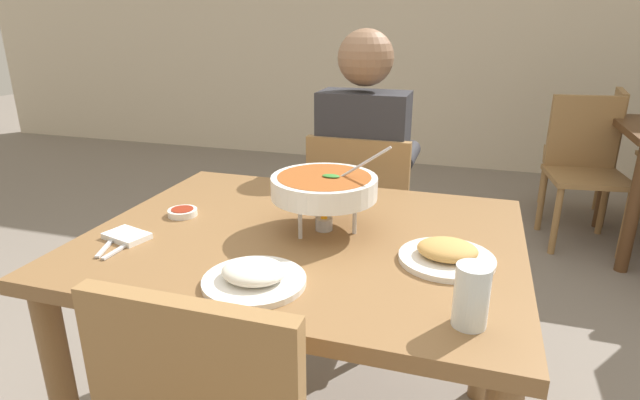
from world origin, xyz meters
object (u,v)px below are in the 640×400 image
curry_bowl (324,187)px  sauce_dish (183,212)px  appetizer_plate (447,254)px  dining_table_main (305,269)px  chair_bg_corner (584,161)px  chair_bg_window (594,147)px  drink_glass (471,299)px  chair_diner_main (361,222)px  diner_main (365,167)px  rice_plate (254,276)px

curry_bowl → sauce_dish: curry_bowl is taller
curry_bowl → appetizer_plate: 0.38m
dining_table_main → chair_bg_corner: (1.10, 2.14, -0.15)m
chair_bg_corner → chair_bg_window: 0.46m
curry_bowl → drink_glass: 0.57m
chair_diner_main → chair_bg_window: 2.20m
curry_bowl → sauce_dish: size_ratio=3.69×
chair_diner_main → drink_glass: 1.23m
appetizer_plate → chair_bg_corner: bearing=72.4°
chair_diner_main → drink_glass: bearing=-67.2°
diner_main → rice_plate: bearing=-90.8°
sauce_dish → chair_diner_main: bearing=61.2°
drink_glass → diner_main: bearing=112.2°
diner_main → appetizer_plate: bearing=-65.0°
diner_main → dining_table_main: bearing=-90.0°
drink_glass → chair_bg_window: size_ratio=0.14×
rice_plate → dining_table_main: bearing=87.3°
curry_bowl → rice_plate: bearing=-99.6°
sauce_dish → appetizer_plate: bearing=-6.0°
appetizer_plate → drink_glass: 0.28m
chair_diner_main → sauce_dish: chair_diner_main is taller
rice_plate → sauce_dish: bearing=139.5°
sauce_dish → drink_glass: (0.87, -0.36, 0.05)m
dining_table_main → diner_main: bearing=90.0°
chair_diner_main → appetizer_plate: chair_diner_main is taller
chair_diner_main → appetizer_plate: size_ratio=3.75×
sauce_dish → drink_glass: bearing=-22.5°
chair_bg_corner → curry_bowl: bearing=-116.6°
diner_main → sauce_dish: (-0.41, -0.77, 0.03)m
diner_main → rice_plate: diner_main is taller
chair_bg_window → curry_bowl: bearing=-115.0°
curry_bowl → chair_bg_corner: curry_bowl is taller
dining_table_main → curry_bowl: bearing=43.4°
chair_diner_main → curry_bowl: bearing=-86.4°
dining_table_main → chair_bg_window: bearing=64.6°
dining_table_main → chair_bg_corner: size_ratio=1.33×
curry_bowl → rice_plate: 0.38m
curry_bowl → dining_table_main: bearing=-136.6°
diner_main → drink_glass: 1.22m
dining_table_main → chair_bg_window: chair_bg_window is taller
dining_table_main → curry_bowl: curry_bowl is taller
rice_plate → drink_glass: 0.48m
chair_diner_main → sauce_dish: bearing=-118.8°
curry_bowl → chair_bg_corner: (1.05, 2.10, -0.39)m
sauce_dish → drink_glass: size_ratio=0.69×
chair_diner_main → drink_glass: chair_diner_main is taller
appetizer_plate → drink_glass: bearing=-77.2°
drink_glass → chair_bg_corner: size_ratio=0.14×
chair_bg_window → chair_bg_corner: bearing=-106.4°
chair_diner_main → appetizer_plate: bearing=-64.1°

